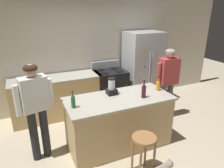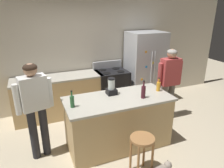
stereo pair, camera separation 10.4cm
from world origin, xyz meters
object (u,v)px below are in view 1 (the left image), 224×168
(person_by_sink_right, at_px, (168,78))
(bottle_wine, at_px, (144,91))
(bar_stool, at_px, (144,145))
(blender_appliance, at_px, (112,88))
(refrigerator, at_px, (143,68))
(bottle_olive_oil, at_px, (73,102))
(bottle_soda, at_px, (158,86))
(stove_range, at_px, (110,89))
(person_by_island_left, at_px, (35,104))
(kitchen_island, at_px, (119,122))

(person_by_sink_right, distance_m, bottle_wine, 1.22)
(bar_stool, xyz_separation_m, blender_appliance, (-0.08, 0.98, 0.57))
(refrigerator, relative_size, blender_appliance, 6.03)
(bar_stool, relative_size, bottle_olive_oil, 2.33)
(blender_appliance, xyz_separation_m, bottle_soda, (0.86, -0.18, -0.03))
(stove_range, bearing_deg, person_by_island_left, -144.60)
(bar_stool, relative_size, bottle_wine, 2.04)
(bar_stool, height_order, bottle_wine, bottle_wine)
(bar_stool, xyz_separation_m, bottle_soda, (0.78, 0.80, 0.54))
(stove_range, distance_m, person_by_island_left, 2.30)
(bottle_olive_oil, bearing_deg, stove_range, 50.51)
(bottle_wine, bearing_deg, bottle_olive_oil, 174.59)
(kitchen_island, relative_size, bottle_wine, 5.85)
(bottle_olive_oil, bearing_deg, bottle_wine, -5.41)
(person_by_island_left, height_order, bottle_olive_oil, person_by_island_left)
(stove_range, relative_size, bottle_soda, 4.40)
(bottle_soda, height_order, bottle_olive_oil, bottle_olive_oil)
(person_by_island_left, relative_size, bottle_olive_oil, 5.93)
(bar_stool, bearing_deg, bottle_wine, 60.20)
(stove_range, bearing_deg, bottle_soda, -78.03)
(person_by_sink_right, height_order, bar_stool, person_by_sink_right)
(person_by_island_left, distance_m, bottle_olive_oil, 0.60)
(kitchen_island, xyz_separation_m, stove_range, (0.49, 1.52, 0.01))
(kitchen_island, xyz_separation_m, person_by_sink_right, (1.42, 0.48, 0.49))
(refrigerator, distance_m, bottle_wine, 1.95)
(person_by_sink_right, distance_m, bar_stool, 1.94)
(bottle_wine, relative_size, bottle_olive_oil, 1.14)
(bar_stool, bearing_deg, blender_appliance, 94.85)
(kitchen_island, bearing_deg, person_by_island_left, 170.44)
(kitchen_island, height_order, bottle_soda, bottle_soda)
(bottle_soda, relative_size, bottle_wine, 0.81)
(refrigerator, distance_m, bottle_soda, 1.61)
(bottle_soda, bearing_deg, person_by_island_left, 174.35)
(blender_appliance, relative_size, bottle_wine, 0.97)
(stove_range, distance_m, bottle_olive_oil, 2.11)
(refrigerator, distance_m, person_by_sink_right, 1.02)
(stove_range, bearing_deg, bottle_olive_oil, -129.49)
(kitchen_island, height_order, bottle_wine, bottle_wine)
(kitchen_island, xyz_separation_m, person_by_island_left, (-1.34, 0.23, 0.52))
(blender_appliance, height_order, bottle_olive_oil, blender_appliance)
(bottle_olive_oil, bearing_deg, person_by_sink_right, 13.40)
(blender_appliance, bearing_deg, bottle_olive_oil, -162.35)
(kitchen_island, height_order, bar_stool, kitchen_island)
(refrigerator, height_order, person_by_sink_right, refrigerator)
(bottle_wine, xyz_separation_m, bottle_olive_oil, (-1.19, 0.11, -0.02))
(person_by_sink_right, relative_size, blender_appliance, 5.24)
(refrigerator, height_order, person_by_island_left, refrigerator)
(person_by_sink_right, xyz_separation_m, bottle_wine, (-1.03, -0.64, 0.10))
(person_by_island_left, height_order, blender_appliance, person_by_island_left)
(kitchen_island, bearing_deg, bottle_soda, 0.92)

